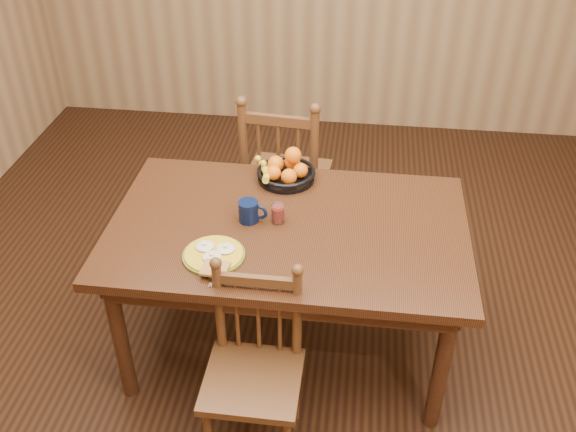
# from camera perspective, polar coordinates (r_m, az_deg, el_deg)

# --- Properties ---
(room) EXTENTS (4.52, 5.02, 2.72)m
(room) POSITION_cam_1_polar(r_m,az_deg,el_deg) (2.55, -0.00, 10.10)
(room) COLOR black
(room) RESTS_ON ground
(dining_table) EXTENTS (1.60, 1.00, 0.75)m
(dining_table) POSITION_cam_1_polar(r_m,az_deg,el_deg) (2.91, -0.00, -2.16)
(dining_table) COLOR black
(dining_table) RESTS_ON ground
(chair_far) EXTENTS (0.51, 0.49, 1.03)m
(chair_far) POSITION_cam_1_polar(r_m,az_deg,el_deg) (3.66, -0.27, 3.39)
(chair_far) COLOR #472915
(chair_far) RESTS_ON ground
(chair_near) EXTENTS (0.39, 0.38, 0.86)m
(chair_near) POSITION_cam_1_polar(r_m,az_deg,el_deg) (2.68, -3.05, -13.58)
(chair_near) COLOR #472915
(chair_near) RESTS_ON ground
(breakfast_plate) EXTENTS (0.26, 0.29, 0.04)m
(breakfast_plate) POSITION_cam_1_polar(r_m,az_deg,el_deg) (2.69, -6.61, -3.46)
(breakfast_plate) COLOR #59601E
(breakfast_plate) RESTS_ON dining_table
(fork) EXTENTS (0.05, 0.18, 0.00)m
(fork) POSITION_cam_1_polar(r_m,az_deg,el_deg) (2.63, -6.70, -4.81)
(fork) COLOR silver
(fork) RESTS_ON dining_table
(spoon) EXTENTS (0.05, 0.16, 0.01)m
(spoon) POSITION_cam_1_polar(r_m,az_deg,el_deg) (2.75, -7.87, -2.87)
(spoon) COLOR silver
(spoon) RESTS_ON dining_table
(coffee_mug) EXTENTS (0.13, 0.09, 0.10)m
(coffee_mug) POSITION_cam_1_polar(r_m,az_deg,el_deg) (2.87, -3.44, 0.43)
(coffee_mug) COLOR black
(coffee_mug) RESTS_ON dining_table
(juice_glass) EXTENTS (0.06, 0.06, 0.09)m
(juice_glass) POSITION_cam_1_polar(r_m,az_deg,el_deg) (2.86, -0.90, 0.21)
(juice_glass) COLOR silver
(juice_glass) RESTS_ON dining_table
(fruit_bowl) EXTENTS (0.32, 0.29, 0.17)m
(fruit_bowl) POSITION_cam_1_polar(r_m,az_deg,el_deg) (3.16, -0.23, 4.04)
(fruit_bowl) COLOR black
(fruit_bowl) RESTS_ON dining_table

